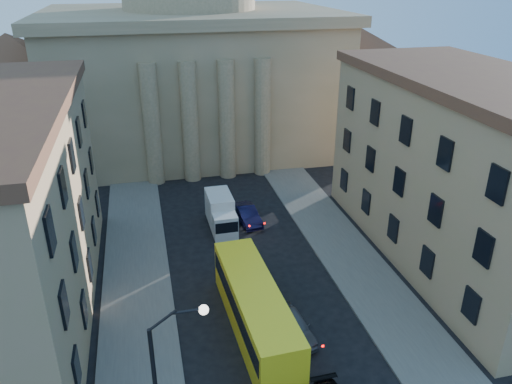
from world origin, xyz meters
TOP-DOWN VIEW (x-y plane):
  - sidewalk_left at (-8.50, 18.00)m, footprint 5.00×60.00m
  - sidewalk_right at (8.50, 18.00)m, footprint 5.00×60.00m
  - church at (0.00, 55.47)m, footprint 68.02×28.76m
  - building_right at (17.00, 22.00)m, footprint 11.60×26.60m
  - street_lamp at (-6.97, 8.00)m, footprint 2.62×0.44m
  - car_right_far at (1.23, 15.27)m, footprint 2.37×4.70m
  - car_right_distant at (1.66, 31.25)m, footprint 2.21×4.88m
  - city_bus at (-1.06, 16.24)m, footprint 3.31×12.25m
  - box_truck at (-0.80, 30.87)m, footprint 2.21×5.44m

SIDE VIEW (x-z plane):
  - sidewalk_left at x=-8.50m, z-range 0.00..0.15m
  - sidewalk_right at x=8.50m, z-range 0.00..0.15m
  - car_right_far at x=1.23m, z-range 0.00..1.54m
  - car_right_distant at x=1.66m, z-range 0.00..1.55m
  - box_truck at x=-0.80m, z-range -0.08..2.89m
  - city_bus at x=-1.06m, z-range 0.13..3.55m
  - street_lamp at x=-6.97m, z-range 0.87..9.70m
  - building_right at x=17.00m, z-range 0.07..14.77m
  - church at x=0.00m, z-range -6.42..30.18m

